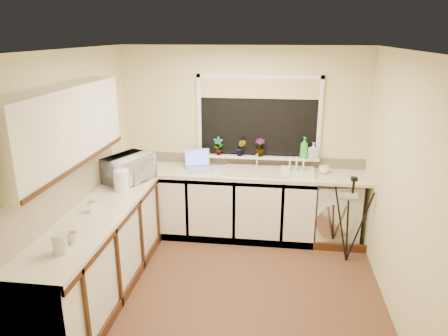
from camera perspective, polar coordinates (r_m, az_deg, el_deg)
floor at (r=4.68m, az=0.70°, el=-15.70°), size 3.20×3.20×0.00m
ceiling at (r=3.90m, az=0.84°, el=15.82°), size 3.20×3.20×0.00m
wall_back at (r=5.56m, az=2.58°, el=3.68°), size 3.20×0.00×3.20m
wall_front at (r=2.78m, az=-2.95°, el=-11.68°), size 3.20×0.00×3.20m
wall_left at (r=4.59m, az=-19.49°, el=-0.47°), size 0.00×3.00×3.00m
wall_right at (r=4.26m, az=22.66°, el=-2.24°), size 0.00×3.00×3.00m
base_cabinet_back at (r=5.57m, az=-1.15°, el=-4.92°), size 2.55×0.60×0.86m
base_cabinet_left at (r=4.53m, az=-16.66°, el=-11.44°), size 0.54×2.40×0.86m
worktop_back at (r=5.37m, az=2.25°, el=-0.67°), size 3.20×0.60×0.04m
worktop_left at (r=4.33m, az=-17.19°, el=-6.23°), size 0.60×2.40×0.04m
upper_cabinet at (r=3.99m, az=-21.12°, el=5.25°), size 0.28×1.90×0.70m
splashback_left at (r=4.37m, az=-20.94°, el=-2.96°), size 0.02×2.40×0.45m
splashback_back at (r=5.62m, az=2.54°, el=1.13°), size 3.20×0.02×0.14m
window_glass at (r=5.46m, az=4.72°, el=6.87°), size 1.50×0.02×1.00m
window_blind at (r=5.38m, az=4.81°, el=10.75°), size 1.50×0.02×0.25m
windowsill at (r=5.53m, az=4.56°, el=1.52°), size 1.60×0.14×0.03m
sink at (r=5.35m, az=4.39°, el=-0.42°), size 0.82×0.46×0.03m
faucet at (r=5.49m, az=4.53°, el=1.23°), size 0.03×0.03×0.24m
washing_machine at (r=5.62m, az=14.58°, el=-5.62°), size 0.66×0.65×0.81m
laptop at (r=5.46m, az=-3.53°, el=0.56°), size 0.42×0.41×0.24m
kettle at (r=4.83m, az=-13.78°, el=-1.67°), size 0.18×0.18×0.23m
dish_rack at (r=5.32m, az=9.99°, el=-0.54°), size 0.41×0.31×0.06m
tripod at (r=5.10m, az=16.78°, el=-6.80°), size 0.60×0.60×1.05m
glass_jug at (r=3.66m, az=-21.46°, el=-9.53°), size 0.12×0.12×0.17m
steel_jar at (r=4.35m, az=-17.60°, el=-5.10°), size 0.08×0.08×0.11m
microwave at (r=5.10m, az=-12.78°, el=-0.05°), size 0.58×0.67×0.31m
plant_a at (r=5.51m, az=-0.78°, el=3.00°), size 0.14×0.11×0.25m
plant_b at (r=5.48m, az=2.32°, el=2.78°), size 0.13×0.11×0.22m
plant_c at (r=5.49m, az=4.89°, el=2.83°), size 0.14×0.14×0.24m
soap_bottle_green at (r=5.48m, az=10.86°, el=2.76°), size 0.14×0.14×0.27m
soap_bottle_clear at (r=5.48m, az=12.05°, el=2.34°), size 0.13×0.13×0.21m
cup_back at (r=5.42m, az=13.45°, el=-0.22°), size 0.14×0.14×0.10m
cup_left at (r=3.80m, az=-20.09°, el=-8.92°), size 0.12×0.12×0.09m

